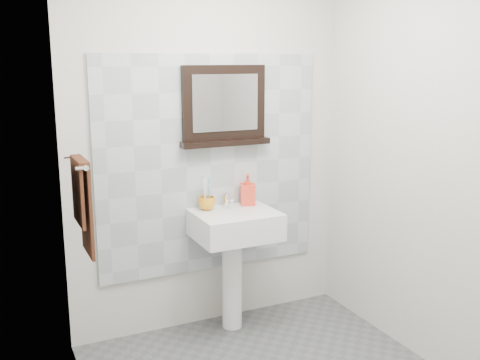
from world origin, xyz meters
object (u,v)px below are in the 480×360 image
pedestal_sink (235,237)px  framed_mirror (224,108)px  soap_dispenser (248,189)px  hand_towel (83,199)px  toothbrush_cup (207,203)px

pedestal_sink → framed_mirror: size_ratio=1.51×
soap_dispenser → framed_mirror: framed_mirror is taller
framed_mirror → hand_towel: (-1.03, -0.39, -0.44)m
toothbrush_cup → soap_dispenser: (0.31, 0.01, 0.06)m
toothbrush_cup → framed_mirror: bearing=22.8°
toothbrush_cup → hand_towel: 0.95m
soap_dispenser → framed_mirror: (-0.15, 0.06, 0.57)m
soap_dispenser → pedestal_sink: bearing=-121.3°
hand_towel → soap_dispenser: bearing=15.7°
toothbrush_cup → soap_dispenser: size_ratio=0.52×
soap_dispenser → hand_towel: 1.24m
hand_towel → framed_mirror: bearing=20.9°
framed_mirror → hand_towel: 1.19m
soap_dispenser → framed_mirror: bearing=178.6°
toothbrush_cup → framed_mirror: framed_mirror is taller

